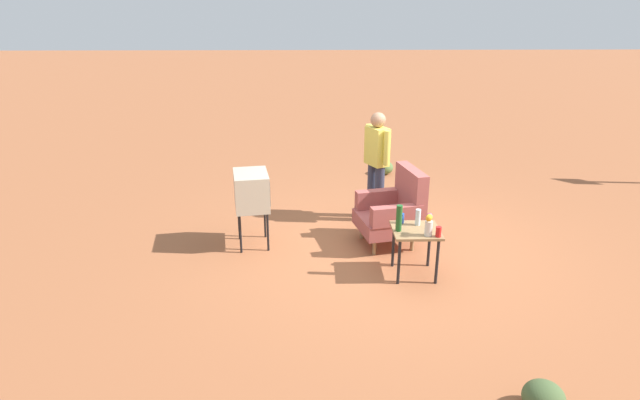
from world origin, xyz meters
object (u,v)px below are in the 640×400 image
at_px(armchair, 395,210).
at_px(side_table, 416,236).
at_px(soda_can_blue, 401,218).
at_px(tv_on_stand, 252,191).
at_px(bottle_wine_green, 399,218).
at_px(soda_can_red, 438,232).
at_px(bottle_short_clear, 418,217).
at_px(flower_vase, 429,224).
at_px(person_standing, 377,159).

distance_m(armchair, side_table, 0.90).
bearing_deg(soda_can_blue, side_table, 36.16).
xyz_separation_m(tv_on_stand, bottle_wine_green, (0.93, 1.81, -0.02)).
bearing_deg(side_table, soda_can_red, 45.26).
bearing_deg(bottle_short_clear, soda_can_red, 26.49).
relative_size(tv_on_stand, flower_vase, 3.89).
xyz_separation_m(side_table, bottle_wine_green, (0.04, -0.22, 0.25)).
bearing_deg(side_table, bottle_short_clear, 163.11).
bearing_deg(person_standing, bottle_short_clear, 10.52).
relative_size(armchair, flower_vase, 4.00).
relative_size(side_table, bottle_short_clear, 3.00).
relative_size(armchair, side_table, 1.77).
xyz_separation_m(armchair, soda_can_blue, (0.69, -0.03, 0.16)).
xyz_separation_m(tv_on_stand, soda_can_blue, (0.69, 1.88, -0.12)).
relative_size(tv_on_stand, bottle_short_clear, 5.15).
xyz_separation_m(bottle_wine_green, flower_vase, (0.14, 0.32, -0.01)).
height_order(person_standing, flower_vase, person_standing).
bearing_deg(tv_on_stand, side_table, 66.30).
distance_m(tv_on_stand, person_standing, 1.99).
relative_size(bottle_short_clear, bottle_wine_green, 0.62).
distance_m(side_table, person_standing, 1.87).
height_order(tv_on_stand, flower_vase, tv_on_stand).
height_order(person_standing, soda_can_blue, person_standing).
height_order(tv_on_stand, soda_can_red, tv_on_stand).
xyz_separation_m(bottle_short_clear, soda_can_blue, (-0.07, -0.19, -0.04)).
distance_m(side_table, bottle_wine_green, 0.33).
xyz_separation_m(armchair, flower_vase, (1.07, 0.22, 0.25)).
bearing_deg(soda_can_blue, soda_can_red, 41.15).
xyz_separation_m(side_table, soda_can_blue, (-0.20, -0.15, 0.15)).
xyz_separation_m(armchair, bottle_wine_green, (0.93, -0.10, 0.26)).
relative_size(side_table, person_standing, 0.37).
xyz_separation_m(bottle_wine_green, soda_can_blue, (-0.24, 0.07, -0.10)).
xyz_separation_m(person_standing, bottle_short_clear, (1.67, 0.31, -0.24)).
distance_m(armchair, tv_on_stand, 1.93).
bearing_deg(soda_can_red, bottle_wine_green, -111.99).
bearing_deg(person_standing, soda_can_blue, 4.38).
bearing_deg(tv_on_stand, bottle_short_clear, 69.93).
xyz_separation_m(side_table, soda_can_red, (0.21, 0.21, 0.15)).
bearing_deg(flower_vase, side_table, -150.27).
relative_size(tv_on_stand, bottle_wine_green, 3.22).
bearing_deg(armchair, soda_can_blue, -2.37).
relative_size(side_table, soda_can_blue, 4.92).
height_order(soda_can_blue, flower_vase, flower_vase).
bearing_deg(bottle_wine_green, soda_can_blue, 163.22).
height_order(armchair, tv_on_stand, armchair).
xyz_separation_m(side_table, tv_on_stand, (-0.89, -2.03, 0.27)).
relative_size(armchair, bottle_short_clear, 5.30).
height_order(side_table, soda_can_red, soda_can_red).
distance_m(bottle_short_clear, bottle_wine_green, 0.32).
relative_size(armchair, person_standing, 0.65).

